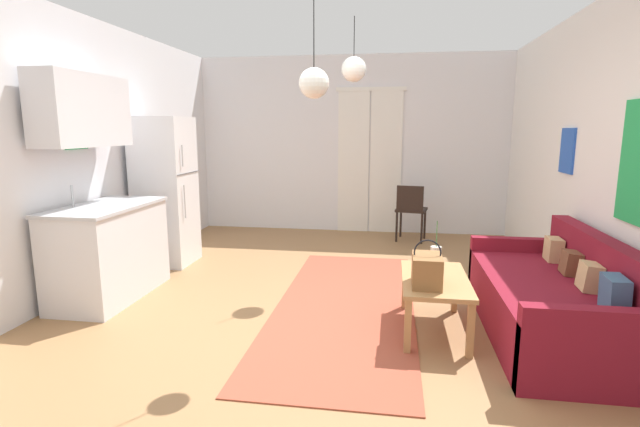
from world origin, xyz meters
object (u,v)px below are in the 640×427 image
(bamboo_vase, at_px, (436,258))
(handbag, at_px, (427,270))
(couch, at_px, (557,303))
(coffee_table, at_px, (435,285))
(accent_chair, at_px, (411,208))
(pendant_lamp_far, at_px, (354,69))
(pendant_lamp_near, at_px, (314,83))
(refrigerator, at_px, (165,192))

(bamboo_vase, distance_m, handbag, 0.43)
(couch, bearing_deg, coffee_table, -177.45)
(bamboo_vase, height_order, accent_chair, bamboo_vase)
(handbag, bearing_deg, accent_chair, 89.97)
(coffee_table, xyz_separation_m, accent_chair, (-0.08, 3.11, 0.10))
(bamboo_vase, xyz_separation_m, pendant_lamp_far, (-0.80, 1.04, 1.68))
(pendant_lamp_near, bearing_deg, accent_chair, 76.06)
(bamboo_vase, height_order, refrigerator, refrigerator)
(couch, distance_m, refrigerator, 4.32)
(refrigerator, distance_m, pendant_lamp_near, 3.01)
(handbag, xyz_separation_m, accent_chair, (0.00, 3.31, -0.08))
(pendant_lamp_near, bearing_deg, pendant_lamp_far, 84.58)
(coffee_table, height_order, pendant_lamp_far, pendant_lamp_far)
(coffee_table, relative_size, handbag, 2.65)
(coffee_table, bearing_deg, bamboo_vase, 84.99)
(handbag, height_order, pendant_lamp_near, pendant_lamp_near)
(coffee_table, relative_size, pendant_lamp_near, 1.05)
(refrigerator, bearing_deg, coffee_table, -26.52)
(accent_chair, distance_m, pendant_lamp_far, 2.63)
(coffee_table, distance_m, accent_chair, 3.11)
(coffee_table, bearing_deg, accent_chair, 91.51)
(pendant_lamp_far, bearing_deg, pendant_lamp_near, -95.42)
(handbag, bearing_deg, refrigerator, 149.84)
(pendant_lamp_near, bearing_deg, handbag, 7.62)
(couch, xyz_separation_m, coffee_table, (-0.95, -0.04, 0.11))
(coffee_table, distance_m, pendant_lamp_near, 1.84)
(couch, xyz_separation_m, handbag, (-1.04, -0.24, 0.30))
(coffee_table, bearing_deg, pendant_lamp_far, 121.81)
(coffee_table, distance_m, bamboo_vase, 0.27)
(bamboo_vase, xyz_separation_m, handbag, (-0.10, -0.42, 0.02))
(couch, height_order, refrigerator, refrigerator)
(couch, height_order, coffee_table, couch)
(pendant_lamp_near, bearing_deg, bamboo_vase, 29.29)
(handbag, xyz_separation_m, pendant_lamp_far, (-0.70, 1.46, 1.66))
(handbag, bearing_deg, pendant_lamp_near, -172.38)
(handbag, relative_size, refrigerator, 0.20)
(accent_chair, bearing_deg, pendant_lamp_near, 86.84)
(couch, xyz_separation_m, refrigerator, (-4.01, 1.48, 0.61))
(refrigerator, xyz_separation_m, accent_chair, (2.98, 1.58, -0.39))
(bamboo_vase, relative_size, pendant_lamp_far, 0.65)
(bamboo_vase, xyz_separation_m, accent_chair, (-0.10, 2.89, -0.06))
(refrigerator, xyz_separation_m, pendant_lamp_near, (2.13, -1.84, 1.07))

